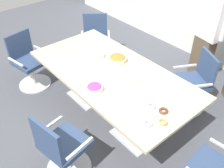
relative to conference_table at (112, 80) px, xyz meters
name	(u,v)px	position (x,y,z in m)	size (l,w,h in m)	color
ground_plane	(112,113)	(0.00, 0.00, -0.63)	(10.00, 10.00, 0.01)	#4C4F56
conference_table	(112,80)	(0.00, 0.00, 0.00)	(2.40, 1.20, 0.75)	#CCB793
office_chair_0	(193,85)	(0.64, 1.02, -0.22)	(0.73, 0.73, 0.91)	silver
office_chair_1	(96,43)	(-1.31, 0.71, -0.22)	(0.76, 0.76, 0.91)	silver
office_chair_2	(29,63)	(-1.45, -0.57, -0.22)	(0.63, 0.63, 0.91)	silver
office_chair_3	(62,150)	(0.41, -1.07, -0.22)	(0.62, 0.62, 0.91)	silver
person_standing_0	(208,33)	(0.30, 1.73, 0.26)	(0.61, 0.29, 1.70)	brown
snack_bowl_candy_mix	(94,88)	(0.16, -0.41, 0.17)	(0.20, 0.20, 0.09)	white
snack_bowl_pretzels	(117,59)	(-0.15, 0.23, 0.17)	(0.25, 0.25, 0.10)	beige
donut_platter	(152,115)	(0.91, -0.20, 0.14)	(0.39, 0.38, 0.04)	white
plate_stack	(97,55)	(-0.45, 0.09, 0.15)	(0.22, 0.22, 0.05)	white
napkin_pile	(130,80)	(0.31, 0.04, 0.15)	(0.20, 0.20, 0.05)	white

